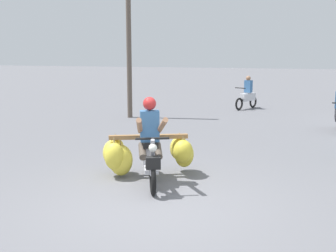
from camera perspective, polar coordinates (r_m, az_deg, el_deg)
ground_plane at (r=6.60m, az=-1.49°, el=-10.80°), size 120.00×120.00×0.00m
motorbike_main_loaded at (r=7.83m, az=-3.13°, el=-3.53°), size 1.79×1.95×1.58m
motorbike_distant_ahead_right at (r=17.94m, az=10.89°, el=4.15°), size 0.80×1.51×1.40m
utility_pole at (r=15.21m, az=-5.44°, el=12.67°), size 0.18×0.18×6.12m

